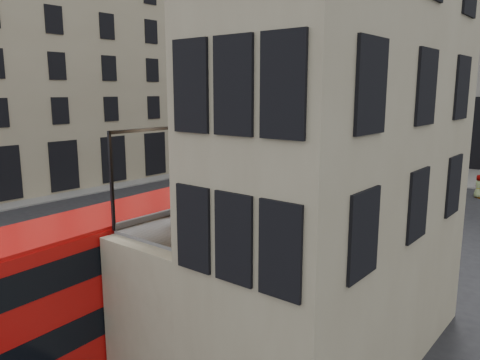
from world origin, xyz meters
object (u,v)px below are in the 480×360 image
Objects in this scene: cafe_table_near at (192,200)px; cafe_chair_d at (326,189)px; traffic_light_near at (276,186)px; bicycle at (304,207)px; street_lamp_b at (354,149)px; car_b at (350,181)px; bus_near at (122,269)px; pedestrian_b at (362,160)px; street_lamp_a at (176,156)px; cyclist at (214,191)px; cafe_table_far at (290,176)px; cafe_chair_b at (265,206)px; pedestrian_d at (479,186)px; bus_far at (308,144)px; car_c at (221,168)px; cafe_table_mid at (233,190)px; traffic_light_far at (255,148)px; pedestrian_c at (402,163)px; cafe_chair_a at (221,225)px; pedestrian_a at (265,158)px; car_a at (221,186)px; cafe_chair_c at (304,197)px; pedestrian_e at (199,162)px.

cafe_chair_d is (1.78, 5.51, -0.30)m from cafe_table_near.
bicycle is at bearing 85.73° from traffic_light_near.
street_lamp_b reaches higher than car_b.
pedestrian_b is (-9.98, 40.95, -1.83)m from bus_near.
bicycle is at bearing 124.32° from cafe_chair_d.
street_lamp_a is at bearing -177.19° from pedestrian_b.
cyclist is (-2.12, -20.24, -1.50)m from street_lamp_b.
cafe_chair_b reaches higher than cafe_table_far.
traffic_light_near is 2.12× the size of cyclist.
bus_near is at bearing 124.35° from pedestrian_d.
traffic_light_near is 4.80× the size of cafe_table_far.
cafe_table_far reaches higher than traffic_light_near.
bus_far reaches higher than traffic_light_near.
cyclist is at bearing -116.08° from car_b.
pedestrian_d is at bearing 89.36° from cafe_chair_b.
bus_far is 11.58m from car_c.
traffic_light_far is at bearing 126.08° from cafe_table_mid.
street_lamp_b is at bearing 4.68° from pedestrian_c.
cafe_chair_a is at bearing -127.17° from cyclist.
bus_far is 13.96× the size of cafe_table_mid.
pedestrian_a is 34.55m from cafe_table_far.
cafe_table_mid is at bearing -49.59° from car_a.
pedestrian_b is (8.49, 9.24, -1.62)m from traffic_light_far.
pedestrian_a is 37.68m from cafe_table_mid.
pedestrian_b is (8.80, 6.79, -0.18)m from pedestrian_a.
cafe_table_mid is 1.68m from cafe_chair_b.
pedestrian_d is 2.27× the size of cafe_table_mid.
cafe_table_mid reaches higher than cafe_chair_c.
street_lamp_b is at bearing 28.52° from pedestrian_a.
cafe_table_near reaches higher than pedestrian_a.
cafe_chair_d is (13.54, -31.02, 2.46)m from street_lamp_b.
pedestrian_c is (4.48, 0.49, -0.01)m from pedestrian_b.
bus_far is at bearing 117.52° from cafe_chair_a.
traffic_light_far is 2.36× the size of pedestrian_b.
traffic_light_far is 36.69m from bus_near.
bus_far is 21.63m from bicycle.
traffic_light_far is 3.99× the size of cafe_chair_b.
traffic_light_near is at bearing 114.95° from cafe_table_near.
traffic_light_far is 1.02× the size of car_a.
car_c is 2.56× the size of pedestrian_a.
car_c is (-14.56, 10.97, -1.69)m from traffic_light_near.
bus_near is at bearing -53.53° from pedestrian_a.
cafe_table_mid is at bearing -88.59° from cafe_table_far.
car_b is 4.83× the size of cafe_chair_c.
cyclist is 0.93× the size of pedestrian_e.
traffic_light_near is 0.71× the size of street_lamp_b.
street_lamp_a is at bearing 64.71° from pedestrian_d.
traffic_light_near reaches higher than car_c.
bus_near is 14.19× the size of cafe_chair_c.
street_lamp_b is at bearing 75.66° from car_a.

